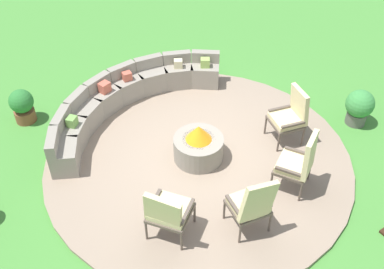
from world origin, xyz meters
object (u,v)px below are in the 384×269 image
(curved_stone_bench, at_px, (127,98))
(lounge_chair_back_right, at_px, (291,115))
(lounge_chair_back_left, at_px, (299,162))
(fire_pit, at_px, (199,146))
(lounge_chair_front_right, at_px, (252,204))
(potted_plant_2, at_px, (359,106))
(lounge_chair_front_left, at_px, (168,211))
(potted_plant_1, at_px, (22,105))

(curved_stone_bench, xyz_separation_m, lounge_chair_back_right, (2.03, -2.43, 0.26))
(lounge_chair_back_left, bearing_deg, fire_pit, 92.46)
(fire_pit, xyz_separation_m, lounge_chair_back_right, (1.65, -0.51, 0.28))
(lounge_chair_front_right, xyz_separation_m, potted_plant_2, (3.39, 0.83, -0.22))
(lounge_chair_front_left, distance_m, lounge_chair_back_left, 2.26)
(fire_pit, distance_m, lounge_chair_front_right, 1.76)
(lounge_chair_back_right, bearing_deg, fire_pit, 87.89)
(lounge_chair_back_left, bearing_deg, lounge_chair_back_right, 23.07)
(curved_stone_bench, height_order, lounge_chair_back_right, lounge_chair_back_right)
(lounge_chair_back_right, relative_size, potted_plant_2, 1.46)
(potted_plant_2, bearing_deg, lounge_chair_front_right, -166.25)
(fire_pit, relative_size, potted_plant_1, 1.26)
(curved_stone_bench, relative_size, lounge_chair_front_left, 4.01)
(fire_pit, height_order, curved_stone_bench, fire_pit)
(lounge_chair_front_right, relative_size, lounge_chair_back_left, 1.00)
(curved_stone_bench, distance_m, lounge_chair_front_left, 3.18)
(lounge_chair_front_left, bearing_deg, potted_plant_2, 57.85)
(curved_stone_bench, relative_size, potted_plant_2, 5.67)
(curved_stone_bench, bearing_deg, potted_plant_2, -38.58)
(curved_stone_bench, height_order, lounge_chair_back_left, lounge_chair_back_left)
(curved_stone_bench, bearing_deg, lounge_chair_back_right, -50.03)
(lounge_chair_back_left, bearing_deg, potted_plant_1, 96.15)
(curved_stone_bench, xyz_separation_m, potted_plant_2, (3.50, -2.79, 0.05))
(lounge_chair_back_right, height_order, potted_plant_1, lounge_chair_back_right)
(lounge_chair_front_right, xyz_separation_m, lounge_chair_back_right, (1.92, 1.20, -0.01))
(lounge_chair_front_left, height_order, lounge_chair_back_left, lounge_chair_back_left)
(fire_pit, xyz_separation_m, lounge_chair_front_left, (-1.32, -1.12, 0.26))
(fire_pit, relative_size, curved_stone_bench, 0.21)
(lounge_chair_front_right, bearing_deg, lounge_chair_front_left, 160.64)
(lounge_chair_front_left, bearing_deg, potted_plant_1, 156.66)
(fire_pit, bearing_deg, potted_plant_1, 127.22)
(lounge_chair_front_left, height_order, potted_plant_2, lounge_chair_front_left)
(lounge_chair_front_left, xyz_separation_m, lounge_chair_front_right, (1.05, -0.60, 0.03))
(fire_pit, bearing_deg, lounge_chair_back_left, -58.26)
(potted_plant_1, bearing_deg, fire_pit, -52.78)
(fire_pit, xyz_separation_m, lounge_chair_front_right, (-0.27, -1.71, 0.29))
(fire_pit, relative_size, lounge_chair_back_right, 0.82)
(lounge_chair_front_left, relative_size, potted_plant_2, 1.41)
(lounge_chair_back_left, height_order, potted_plant_1, lounge_chair_back_left)
(curved_stone_bench, distance_m, lounge_chair_back_right, 3.18)
(fire_pit, height_order, potted_plant_2, fire_pit)
(lounge_chair_front_right, height_order, potted_plant_2, lounge_chair_front_right)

